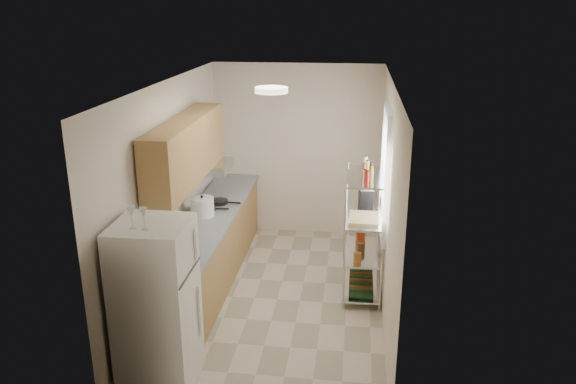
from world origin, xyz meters
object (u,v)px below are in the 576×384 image
(cutting_board, at_px, (364,218))
(frying_pan_large, at_px, (206,208))
(rice_cooker, at_px, (202,207))
(espresso_machine, at_px, (366,197))
(refrigerator, at_px, (157,305))

(cutting_board, bearing_deg, frying_pan_large, 169.39)
(rice_cooker, distance_m, espresso_machine, 2.02)
(refrigerator, xyz_separation_m, rice_cooker, (-0.11, 2.01, 0.22))
(refrigerator, bearing_deg, frying_pan_large, 93.27)
(cutting_board, bearing_deg, refrigerator, -135.39)
(rice_cooker, relative_size, frying_pan_large, 1.11)
(refrigerator, distance_m, cutting_board, 2.63)
(espresso_machine, bearing_deg, cutting_board, -100.23)
(refrigerator, height_order, cutting_board, refrigerator)
(frying_pan_large, xyz_separation_m, cutting_board, (1.99, -0.37, 0.10))
(refrigerator, distance_m, frying_pan_large, 2.22)
(refrigerator, relative_size, cutting_board, 3.58)
(rice_cooker, distance_m, frying_pan_large, 0.23)
(refrigerator, relative_size, frying_pan_large, 6.12)
(frying_pan_large, relative_size, cutting_board, 0.58)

